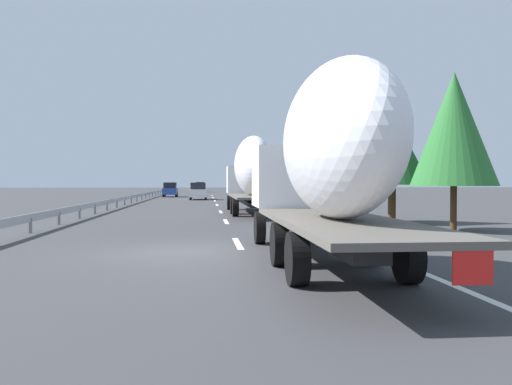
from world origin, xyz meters
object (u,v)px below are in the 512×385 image
at_px(road_sign, 264,179).
at_px(car_blue_sedan, 170,190).
at_px(truck_trailing, 326,159).
at_px(car_silver_hatch, 200,187).
at_px(car_white_van, 198,191).
at_px(truck_lead, 251,172).

bearing_deg(road_sign, car_blue_sedan, 29.91).
distance_m(car_blue_sedan, road_sign, 21.02).
distance_m(truck_trailing, car_silver_hatch, 91.49).
height_order(car_blue_sedan, road_sign, road_sign).
bearing_deg(car_silver_hatch, car_white_van, -179.81).
height_order(truck_trailing, car_blue_sedan, truck_trailing).
bearing_deg(car_silver_hatch, truck_lead, -177.02).
bearing_deg(car_blue_sedan, truck_lead, -169.15).
bearing_deg(car_silver_hatch, car_blue_sedan, 173.66).
distance_m(truck_lead, truck_trailing, 20.17).
distance_m(truck_lead, car_white_van, 27.30).
height_order(truck_lead, car_white_van, truck_lead).
xyz_separation_m(car_silver_hatch, road_sign, (-51.03, -6.81, 1.35)).
bearing_deg(car_silver_hatch, road_sign, -172.40).
xyz_separation_m(truck_lead, car_silver_hatch, (71.23, 3.71, -1.64)).
distance_m(car_silver_hatch, road_sign, 51.50).
bearing_deg(road_sign, car_white_van, 44.35).
xyz_separation_m(truck_trailing, car_silver_hatch, (91.40, 3.71, -1.57)).
bearing_deg(truck_lead, road_sign, -8.72).
bearing_deg(car_blue_sedan, road_sign, -150.09).
bearing_deg(truck_lead, truck_trailing, -180.00).
height_order(truck_lead, truck_trailing, truck_lead).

